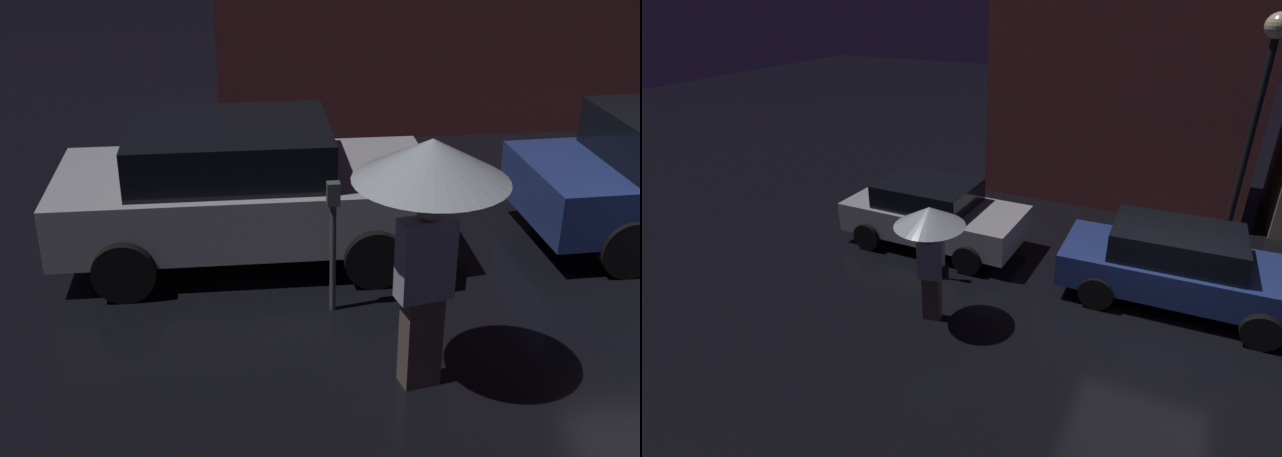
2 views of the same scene
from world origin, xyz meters
TOP-DOWN VIEW (x-y plane):
  - parked_car_silver at (-5.06, 1.39)m, footprint 4.03×2.03m
  - pedestrian_with_umbrella at (-3.68, -1.19)m, footprint 1.20×1.20m
  - parking_meter at (-4.25, 0.05)m, footprint 0.12×0.10m

SIDE VIEW (x-z plane):
  - parked_car_silver at x=-5.06m, z-range 0.03..1.51m
  - parking_meter at x=-4.25m, z-range 0.15..1.49m
  - pedestrian_with_umbrella at x=-3.68m, z-range 0.68..2.83m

